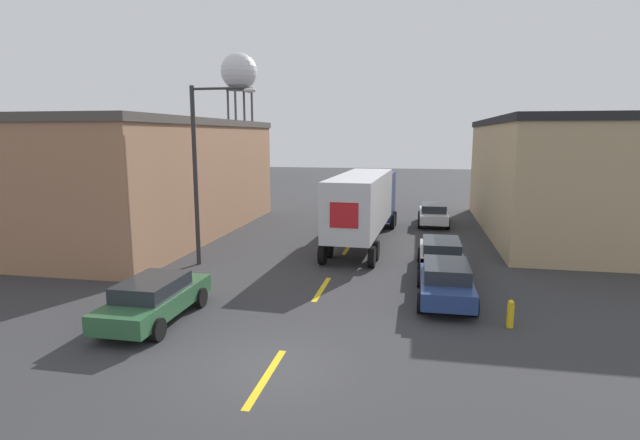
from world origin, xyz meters
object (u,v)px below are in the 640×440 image
object	(u,v)px
parked_car_right_mid	(441,254)
fire_hydrant	(510,314)
parked_car_left_near	(154,298)
street_lamp	(203,162)
parked_car_right_near	(446,280)
water_tower	(239,75)
semi_truck	(366,201)
parked_car_right_far	(433,214)

from	to	relation	value
parked_car_right_mid	fire_hydrant	xyz separation A→B (m)	(1.87, -6.32, -0.32)
parked_car_left_near	parked_car_right_mid	bearing A→B (deg)	40.41
parked_car_right_mid	street_lamp	size ratio (longest dim) A/B	0.59
parked_car_right_near	water_tower	world-z (taller)	water_tower
semi_truck	street_lamp	world-z (taller)	street_lamp
fire_hydrant	parked_car_right_mid	bearing A→B (deg)	106.50
street_lamp	semi_truck	bearing A→B (deg)	44.70
fire_hydrant	semi_truck	bearing A→B (deg)	115.83
parked_car_right_far	parked_car_right_near	bearing A→B (deg)	-90.00
semi_truck	water_tower	xyz separation A→B (m)	(-19.50, 33.51, 11.11)
parked_car_left_near	parked_car_right_mid	size ratio (longest dim) A/B	1.00
parked_car_right_mid	fire_hydrant	bearing A→B (deg)	-73.50
parked_car_right_far	parked_car_right_near	world-z (taller)	same
parked_car_left_near	street_lamp	distance (m)	8.19
semi_truck	parked_car_right_near	distance (m)	10.68
parked_car_right_far	parked_car_left_near	world-z (taller)	same
semi_truck	water_tower	distance (m)	40.33
semi_truck	parked_car_right_far	xyz separation A→B (m)	(3.95, 6.06, -1.56)
parked_car_right_near	fire_hydrant	distance (m)	2.93
parked_car_right_near	fire_hydrant	size ratio (longest dim) A/B	5.35
parked_car_left_near	street_lamp	size ratio (longest dim) A/B	0.59
parked_car_right_mid	water_tower	world-z (taller)	water_tower
parked_car_left_near	fire_hydrant	bearing A→B (deg)	8.30
semi_truck	parked_car_right_mid	size ratio (longest dim) A/B	2.73
parked_car_right_mid	fire_hydrant	size ratio (longest dim) A/B	5.35
water_tower	fire_hydrant	world-z (taller)	water_tower
parked_car_right_far	water_tower	bearing A→B (deg)	130.50
parked_car_right_near	street_lamp	world-z (taller)	street_lamp
semi_truck	parked_car_right_mid	world-z (taller)	semi_truck
fire_hydrant	parked_car_right_far	bearing A→B (deg)	95.90
parked_car_right_mid	parked_car_right_near	distance (m)	4.08
parked_car_right_mid	street_lamp	distance (m)	11.43
parked_car_right_far	parked_car_left_near	distance (m)	21.83
water_tower	street_lamp	size ratio (longest dim) A/B	1.98
street_lamp	parked_car_right_mid	bearing A→B (deg)	4.93
parked_car_right_near	street_lamp	distance (m)	11.82
parked_car_left_near	parked_car_right_near	xyz separation A→B (m)	(9.34, 3.87, 0.00)
semi_truck	fire_hydrant	size ratio (longest dim) A/B	14.57
parked_car_left_near	water_tower	distance (m)	50.85
fire_hydrant	parked_car_right_near	bearing A→B (deg)	129.91
parked_car_right_mid	fire_hydrant	world-z (taller)	parked_car_right_mid
semi_truck	fire_hydrant	distance (m)	13.50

